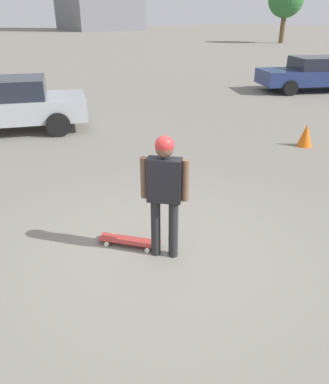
# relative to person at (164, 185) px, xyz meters

# --- Properties ---
(ground_plane) EXTENTS (220.00, 220.00, 0.00)m
(ground_plane) POSITION_rel_person_xyz_m (0.00, 0.00, -1.07)
(ground_plane) COLOR gray
(person) EXTENTS (0.47, 0.48, 1.73)m
(person) POSITION_rel_person_xyz_m (0.00, 0.00, 0.00)
(person) COLOR #262628
(person) RESTS_ON ground_plane
(skateboard) EXTENTS (0.83, 0.77, 0.08)m
(skateboard) POSITION_rel_person_xyz_m (0.49, 0.29, -1.00)
(skateboard) COLOR #A5332D
(skateboard) RESTS_ON ground_plane
(car_parked_near) EXTENTS (3.15, 4.69, 1.48)m
(car_parked_near) POSITION_rel_person_xyz_m (7.65, 0.22, -0.30)
(car_parked_near) COLOR #ADB2B7
(car_parked_near) RESTS_ON ground_plane
(car_parked_far) EXTENTS (3.73, 5.08, 1.43)m
(car_parked_far) POSITION_rel_person_xyz_m (6.83, -12.47, -0.33)
(car_parked_far) COLOR navy
(car_parked_far) RESTS_ON ground_plane
(traffic_cone) EXTENTS (0.37, 0.37, 0.58)m
(traffic_cone) POSITION_rel_person_xyz_m (2.02, -5.67, -0.78)
(traffic_cone) COLOR orange
(traffic_cone) RESTS_ON ground_plane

